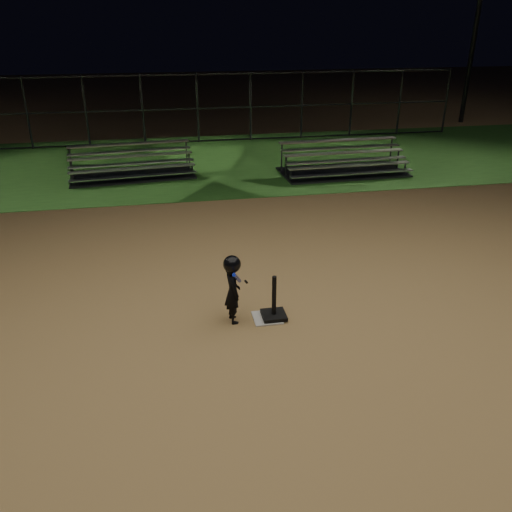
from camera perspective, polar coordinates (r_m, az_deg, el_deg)
The scene contains 9 objects.
ground at distance 8.51m, azimuth 1.23°, elevation -6.76°, with size 80.00×80.00×0.00m, color #AC844E.
grass_strip at distance 17.73m, azimuth -5.36°, elevation 10.12°, with size 60.00×8.00×0.01m, color #25561C.
home_plate at distance 8.50m, azimuth 1.23°, elevation -6.69°, with size 0.45×0.45×0.02m, color beige.
batting_tee at distance 8.44m, azimuth 1.95°, elevation -5.83°, with size 0.38×0.38×0.72m.
child_batter at distance 8.16m, azimuth -2.55°, elevation -3.39°, with size 0.40×0.63×1.13m.
bleacher_left at distance 16.39m, azimuth -13.21°, elevation 9.00°, with size 3.76×2.10×0.88m.
bleacher_right at distance 16.49m, azimuth 9.42°, elevation 9.44°, with size 3.82×1.96×0.92m.
backstop_fence at distance 20.41m, azimuth -6.35°, elevation 15.57°, with size 20.08×0.08×2.50m.
light_pole_right at distance 25.85m, azimuth 23.14°, elevation 24.07°, with size 0.90×0.53×8.30m.
Camera 1 is at (-1.49, -7.10, 4.44)m, focal length 37.00 mm.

